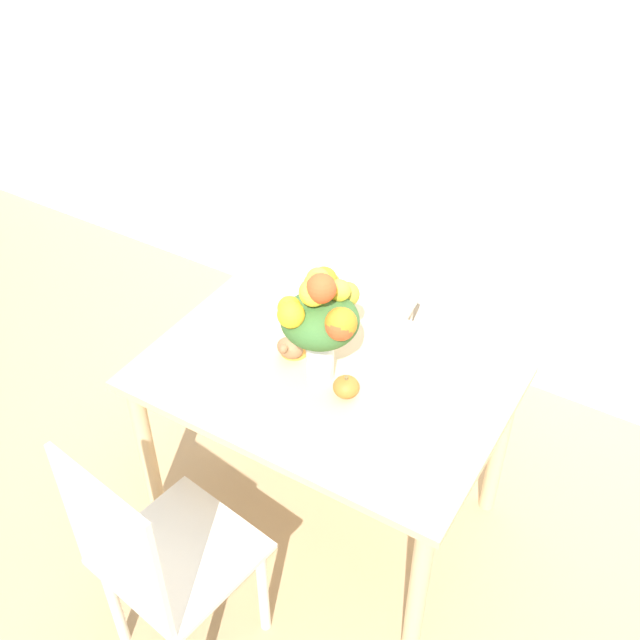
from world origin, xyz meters
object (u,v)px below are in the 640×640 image
Objects in this scene: pumpkin at (346,387)px; dining_chair_near_window at (368,290)px; flower_vase at (322,317)px; dining_chair_far_side at (159,562)px; turkey_figurine at (292,345)px.

pumpkin is 0.09× the size of dining_chair_near_window.
flower_vase reaches higher than dining_chair_far_side.
dining_chair_near_window is (-0.09, 0.74, -0.26)m from turkey_figurine.
dining_chair_far_side is at bearing -91.95° from dining_chair_near_window.
pumpkin is at bearing -73.22° from dining_chair_near_window.
turkey_figurine is at bearing 162.85° from pumpkin.
dining_chair_far_side is at bearing -88.06° from turkey_figurine.
dining_chair_near_window and dining_chair_far_side have the same top height.
flower_vase is at bearing -91.20° from dining_chair_far_side.
dining_chair_near_window is (-0.35, 0.82, -0.26)m from pumpkin.
pumpkin is 0.78m from dining_chair_far_side.
turkey_figurine is at bearing 161.08° from flower_vase.
turkey_figurine is (-0.26, 0.08, 0.00)m from pumpkin.
flower_vase is at bearing -18.92° from turkey_figurine.
dining_chair_far_side is (-0.23, -0.70, -0.26)m from pumpkin.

